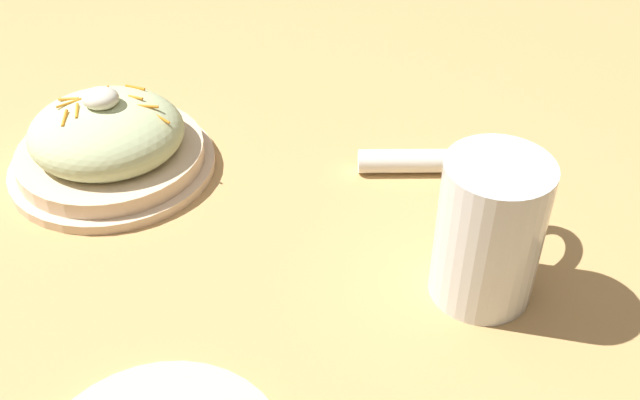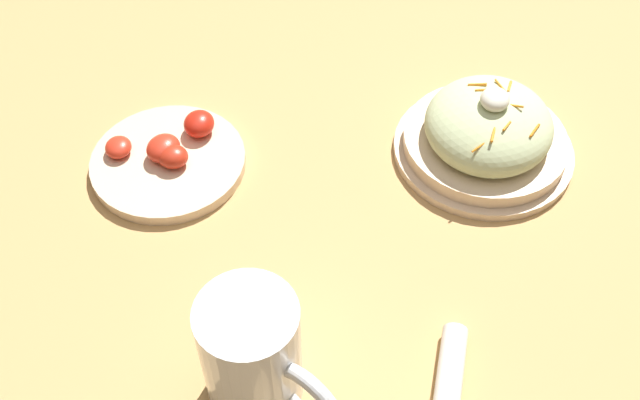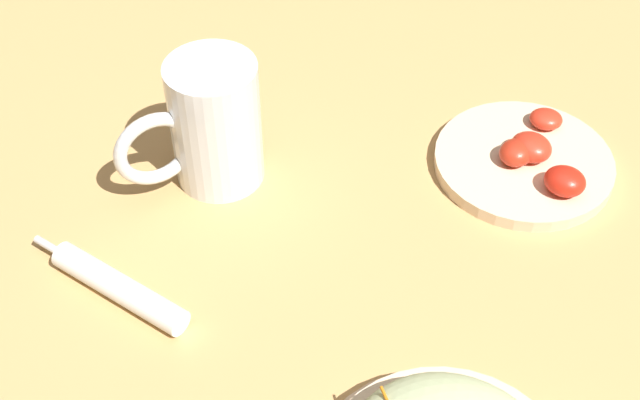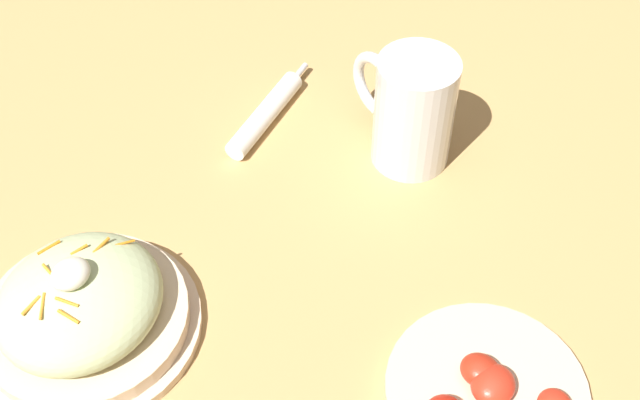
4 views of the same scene
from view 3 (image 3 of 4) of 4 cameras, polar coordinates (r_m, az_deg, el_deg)
name	(u,v)px [view 3 (image 3 of 4)]	position (r m, az deg, el deg)	size (l,w,h in m)	color
ground_plane	(342,241)	(0.91, 1.42, -2.68)	(1.43, 1.43, 0.00)	tan
beer_mug	(211,131)	(0.94, -7.08, 4.44)	(0.10, 0.15, 0.15)	white
napkin_roll	(118,287)	(0.88, -12.94, -5.49)	(0.19, 0.04, 0.03)	white
tomato_plate	(527,161)	(1.01, 13.24, 2.48)	(0.20, 0.20, 0.04)	beige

